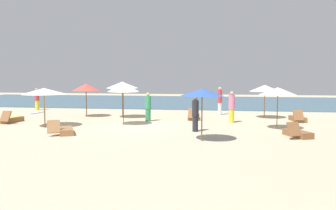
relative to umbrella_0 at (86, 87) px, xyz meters
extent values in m
plane|color=#BCAD8E|center=(4.15, -3.88, -1.95)|extent=(60.00, 60.00, 0.00)
cube|color=#3D6075|center=(4.15, 13.12, -1.92)|extent=(48.00, 16.00, 0.06)
cylinder|color=brown|center=(0.00, 0.00, -0.88)|extent=(0.06, 0.06, 2.12)
cone|color=#D84C3F|center=(0.00, 0.00, 0.00)|extent=(1.78, 1.78, 0.45)
cylinder|color=brown|center=(3.43, -3.24, -0.82)|extent=(0.05, 0.05, 2.25)
cone|color=silver|center=(3.43, -3.24, 0.13)|extent=(1.72, 1.72, 0.45)
cylinder|color=olive|center=(-0.54, -4.56, -0.93)|extent=(0.06, 0.06, 2.03)
cone|color=white|center=(-0.54, -4.56, -0.03)|extent=(2.30, 2.30, 0.33)
cylinder|color=brown|center=(2.50, -0.16, -0.81)|extent=(0.05, 0.05, 2.27)
cone|color=silver|center=(2.50, -0.16, 0.17)|extent=(2.06, 2.06, 0.41)
cylinder|color=brown|center=(11.62, -3.55, -0.90)|extent=(0.05, 0.05, 2.10)
cone|color=silver|center=(11.62, -3.55, 0.01)|extent=(1.87, 1.87, 0.38)
cylinder|color=olive|center=(11.51, 0.97, -0.91)|extent=(0.06, 0.06, 2.07)
cone|color=silver|center=(11.51, 0.97, -0.03)|extent=(1.94, 1.94, 0.41)
cylinder|color=brown|center=(7.99, -7.30, -0.86)|extent=(0.05, 0.05, 2.18)
cone|color=#3359B2|center=(7.99, -7.30, 0.13)|extent=(1.81, 1.81, 0.30)
cube|color=brown|center=(7.09, -0.19, -1.81)|extent=(0.62, 1.51, 0.28)
cube|color=brown|center=(7.10, -0.89, -1.50)|extent=(0.58, 0.37, 0.61)
cube|color=white|center=(7.09, -0.19, -1.65)|extent=(0.53, 1.06, 0.03)
cube|color=brown|center=(-3.34, -3.23, -1.81)|extent=(0.84, 1.58, 0.28)
cube|color=brown|center=(-3.23, -3.92, -1.50)|extent=(0.62, 0.46, 0.60)
cube|color=yellow|center=(-3.34, -3.23, -1.65)|extent=(0.67, 1.12, 0.03)
cube|color=brown|center=(12.22, -5.65, -1.81)|extent=(1.18, 1.61, 0.28)
cube|color=brown|center=(11.92, -6.29, -1.50)|extent=(0.67, 0.56, 0.61)
cube|color=brown|center=(13.31, -0.21, -1.81)|extent=(0.83, 1.58, 0.28)
cube|color=brown|center=(13.20, -0.91, -1.50)|extent=(0.62, 0.45, 0.60)
cube|color=olive|center=(1.55, -6.48, -1.81)|extent=(1.21, 1.61, 0.28)
cube|color=olive|center=(1.23, -7.11, -1.51)|extent=(0.70, 0.63, 0.58)
cylinder|color=yellow|center=(9.38, -1.44, -1.55)|extent=(0.40, 0.40, 0.79)
cylinder|color=#D17299|center=(9.38, -1.44, -0.75)|extent=(0.47, 0.47, 0.82)
sphere|color=tan|center=(9.38, -1.44, -0.23)|extent=(0.22, 0.22, 0.22)
cylinder|color=#26262D|center=(7.54, -4.89, -1.57)|extent=(0.30, 0.30, 0.75)
cylinder|color=#26262D|center=(7.54, -4.89, -0.80)|extent=(0.35, 0.35, 0.78)
sphere|color=brown|center=(7.54, -4.89, -0.31)|extent=(0.21, 0.21, 0.21)
cylinder|color=yellow|center=(-5.42, 3.51, -1.57)|extent=(0.39, 0.39, 0.74)
cylinder|color=#BF3338|center=(-5.42, 3.51, -0.82)|extent=(0.46, 0.46, 0.77)
sphere|color=tan|center=(-5.42, 3.51, -0.33)|extent=(0.21, 0.21, 0.21)
cylinder|color=#338C59|center=(4.47, -1.56, -1.57)|extent=(0.42, 0.42, 0.75)
cylinder|color=#338C59|center=(4.47, -1.56, -0.81)|extent=(0.50, 0.50, 0.78)
sphere|color=tan|center=(4.47, -1.56, -0.33)|extent=(0.21, 0.21, 0.21)
cylinder|color=white|center=(8.68, 2.39, -1.53)|extent=(0.33, 0.33, 0.83)
cylinder|color=#BF3338|center=(8.68, 2.39, -0.68)|extent=(0.39, 0.39, 0.87)
sphere|color=tan|center=(8.68, 2.39, -0.14)|extent=(0.24, 0.24, 0.24)
ellipsoid|color=silver|center=(-4.45, 1.74, -1.91)|extent=(0.61, 1.86, 0.07)
camera|label=1|loc=(8.80, -22.13, 0.91)|focal=37.87mm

